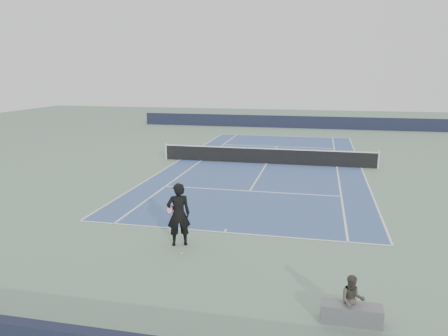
% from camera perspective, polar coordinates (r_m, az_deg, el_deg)
% --- Properties ---
extents(ground, '(80.00, 80.00, 0.00)m').
position_cam_1_polar(ground, '(26.46, 5.60, 0.55)').
color(ground, slate).
extents(court_surface, '(10.97, 23.77, 0.01)m').
position_cam_1_polar(court_surface, '(26.46, 5.60, 0.57)').
color(court_surface, '#3A558A').
rests_on(court_surface, ground).
extents(tennis_net, '(12.90, 0.10, 1.07)m').
position_cam_1_polar(tennis_net, '(26.37, 5.62, 1.63)').
color(tennis_net, silver).
rests_on(tennis_net, ground).
extents(windscreen_far, '(30.00, 0.25, 1.20)m').
position_cam_1_polar(windscreen_far, '(43.98, 8.48, 5.98)').
color(windscreen_far, black).
rests_on(windscreen_far, ground).
extents(tennis_player, '(0.93, 0.82, 2.04)m').
position_cam_1_polar(tennis_player, '(13.89, -5.96, -6.03)').
color(tennis_player, black).
rests_on(tennis_player, ground).
extents(tennis_ball, '(0.07, 0.07, 0.07)m').
position_cam_1_polar(tennis_ball, '(13.52, -5.61, -11.05)').
color(tennis_ball, yellow).
rests_on(tennis_ball, ground).
extents(spectator_bench, '(1.34, 0.51, 1.13)m').
position_cam_1_polar(spectator_bench, '(10.40, 16.33, -16.97)').
color(spectator_bench, slate).
rests_on(spectator_bench, ground).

